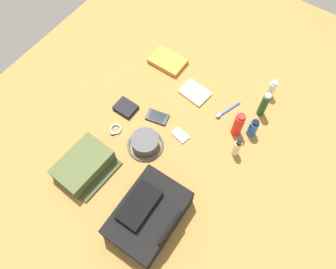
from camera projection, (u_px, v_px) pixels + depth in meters
ground_plane at (168, 139)px, 1.64m from camera, size 2.64×2.02×0.02m
backpack at (148, 215)px, 1.38m from camera, size 0.36×0.25×0.16m
toiletry_pouch at (84, 166)px, 1.52m from camera, size 0.27×0.23×0.09m
bucket_hat at (145, 143)px, 1.58m from camera, size 0.18×0.18×0.07m
toothpaste_tube at (272, 89)px, 1.70m from camera, size 0.04×0.04×0.12m
shampoo_bottle at (264, 105)px, 1.63m from camera, size 0.04×0.04×0.16m
deodorant_spray at (253, 128)px, 1.59m from camera, size 0.04×0.04×0.12m
sunscreen_spray at (238, 125)px, 1.58m from camera, size 0.05×0.05×0.16m
lotion_bottle at (237, 148)px, 1.54m from camera, size 0.03×0.03×0.12m
paperback_novel at (168, 61)px, 1.84m from camera, size 0.13×0.20×0.03m
cell_phone at (157, 117)px, 1.68m from camera, size 0.09×0.13×0.01m
media_player at (180, 135)px, 1.63m from camera, size 0.07×0.09×0.01m
wristwatch at (115, 130)px, 1.65m from camera, size 0.07×0.06×0.01m
toothbrush at (227, 111)px, 1.70m from camera, size 0.16×0.07×0.02m
wallet at (126, 108)px, 1.70m from camera, size 0.09×0.11×0.02m
notepad at (195, 93)px, 1.75m from camera, size 0.13×0.16×0.02m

